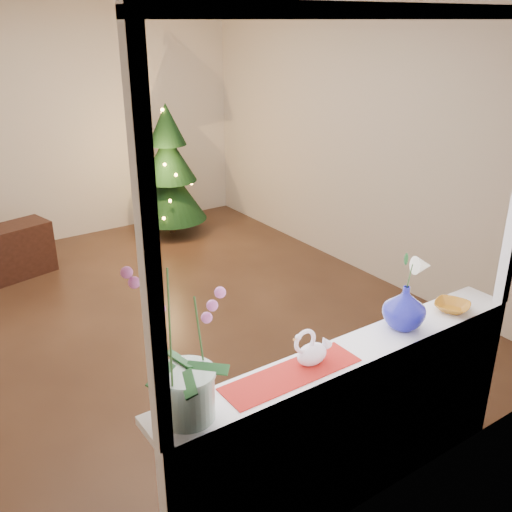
{
  "coord_description": "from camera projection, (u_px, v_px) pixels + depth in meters",
  "views": [
    {
      "loc": [
        -1.78,
        -4.11,
        2.44
      ],
      "look_at": [
        0.09,
        -1.4,
        1.07
      ],
      "focal_mm": 40.0,
      "sensor_mm": 36.0,
      "label": 1
    }
  ],
  "objects": [
    {
      "name": "window_frame",
      "position": [
        380.0,
        205.0,
        2.46
      ],
      "size": [
        2.22,
        0.06,
        1.6
      ],
      "primitive_type": null,
      "color": "white",
      "rests_on": "windowsill"
    },
    {
      "name": "paperweight",
      "position": [
        415.0,
        321.0,
        3.04
      ],
      "size": [
        0.08,
        0.08,
        0.06
      ],
      "primitive_type": "sphere",
      "rotation": [
        0.0,
        0.0,
        -0.31
      ],
      "color": "silver",
      "rests_on": "windowsill"
    },
    {
      "name": "wall_right",
      "position": [
        356.0,
        138.0,
        5.65
      ],
      "size": [
        0.1,
        5.0,
        2.7
      ],
      "primitive_type": "cube",
      "color": "beige",
      "rests_on": "ground"
    },
    {
      "name": "wall_back",
      "position": [
        53.0,
        125.0,
        6.38
      ],
      "size": [
        4.5,
        0.1,
        2.7
      ],
      "primitive_type": "cube",
      "color": "beige",
      "rests_on": "ground"
    },
    {
      "name": "amber_dish",
      "position": [
        452.0,
        307.0,
        3.21
      ],
      "size": [
        0.22,
        0.22,
        0.04
      ],
      "primitive_type": "imported",
      "rotation": [
        0.0,
        0.0,
        0.43
      ],
      "color": "#A26617",
      "rests_on": "windowsill"
    },
    {
      "name": "lily",
      "position": [
        410.0,
        262.0,
        2.9
      ],
      "size": [
        0.15,
        0.09,
        0.21
      ],
      "primitive_type": null,
      "color": "silver",
      "rests_on": "blue_vase"
    },
    {
      "name": "window_apron",
      "position": [
        358.0,
        437.0,
        2.95
      ],
      "size": [
        2.2,
        0.08,
        0.88
      ],
      "primitive_type": "cube",
      "color": "white",
      "rests_on": "ground"
    },
    {
      "name": "swan",
      "position": [
        312.0,
        346.0,
        2.69
      ],
      "size": [
        0.23,
        0.13,
        0.19
      ],
      "primitive_type": null,
      "rotation": [
        0.0,
        0.0,
        0.15
      ],
      "color": "white",
      "rests_on": "windowsill"
    },
    {
      "name": "xmas_tree",
      "position": [
        169.0,
        170.0,
        6.77
      ],
      "size": [
        1.03,
        1.03,
        1.56
      ],
      "primitive_type": null,
      "rotation": [
        0.0,
        0.0,
        0.24
      ],
      "color": "black",
      "rests_on": "ground"
    },
    {
      "name": "wall_front",
      "position": [
        378.0,
        281.0,
        2.57
      ],
      "size": [
        4.5,
        0.1,
        2.7
      ],
      "primitive_type": "cube",
      "color": "beige",
      "rests_on": "ground"
    },
    {
      "name": "side_table",
      "position": [
        14.0,
        251.0,
        5.77
      ],
      "size": [
        0.78,
        0.51,
        0.54
      ],
      "primitive_type": "cube",
      "rotation": [
        0.0,
        0.0,
        0.23
      ],
      "color": "black",
      "rests_on": "ground"
    },
    {
      "name": "blue_vase",
      "position": [
        405.0,
        304.0,
        2.99
      ],
      "size": [
        0.32,
        0.32,
        0.27
      ],
      "primitive_type": "imported",
      "rotation": [
        0.0,
        0.0,
        0.25
      ],
      "color": "#0B0C67",
      "rests_on": "windowsill"
    },
    {
      "name": "orchid_pot",
      "position": [
        184.0,
        341.0,
        2.22
      ],
      "size": [
        0.25,
        0.25,
        0.72
      ],
      "primitive_type": null,
      "rotation": [
        0.0,
        0.0,
        0.0
      ],
      "color": "white",
      "rests_on": "windowsill"
    },
    {
      "name": "windowsill",
      "position": [
        352.0,
        353.0,
        2.84
      ],
      "size": [
        2.2,
        0.26,
        0.04
      ],
      "primitive_type": "cube",
      "color": "white",
      "rests_on": "window_apron"
    },
    {
      "name": "runner",
      "position": [
        292.0,
        374.0,
        2.64
      ],
      "size": [
        0.7,
        0.2,
        0.01
      ],
      "primitive_type": "cube",
      "color": "maroon",
      "rests_on": "windowsill"
    },
    {
      "name": "ground",
      "position": [
        158.0,
        320.0,
        4.99
      ],
      "size": [
        5.0,
        5.0,
        0.0
      ],
      "primitive_type": "plane",
      "color": "#321E14",
      "rests_on": "ground"
    }
  ]
}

